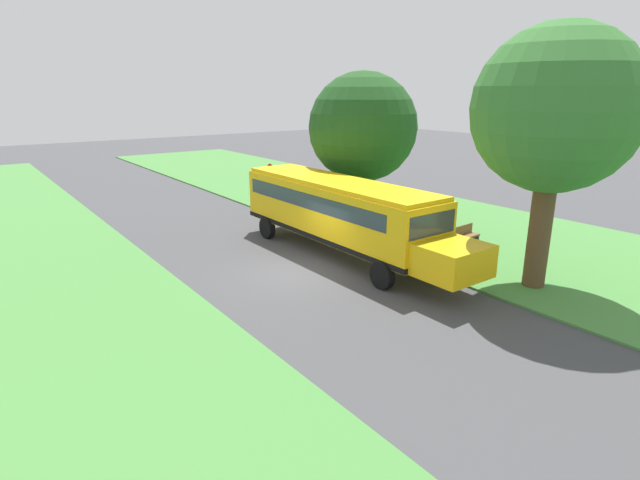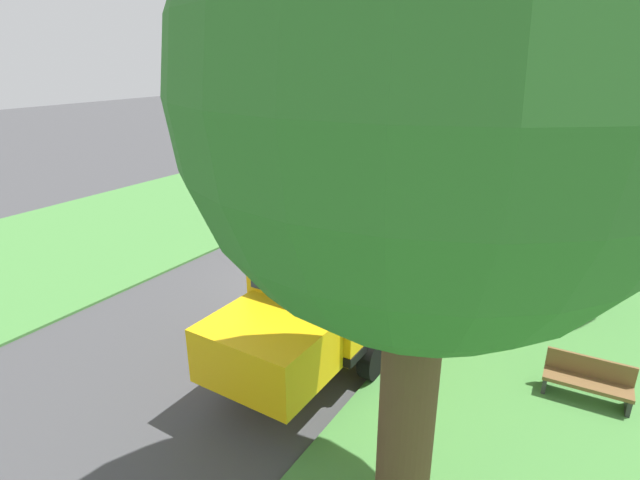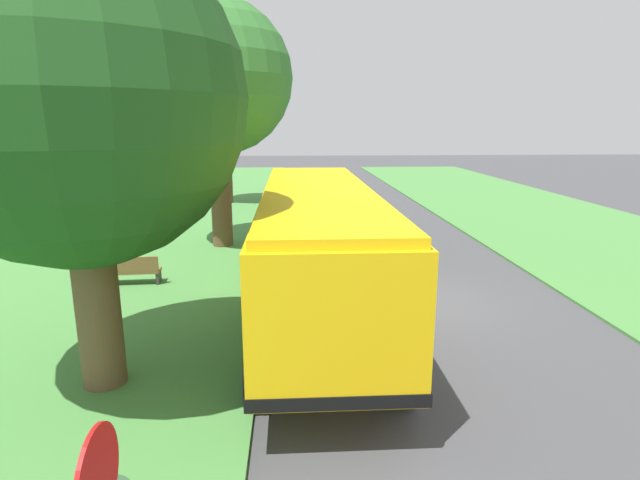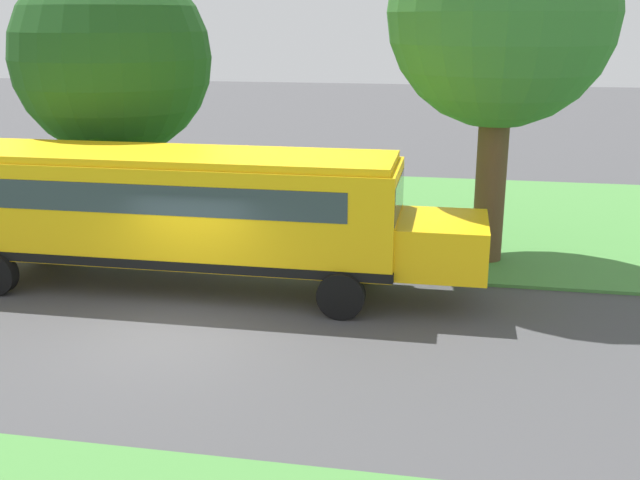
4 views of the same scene
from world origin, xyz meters
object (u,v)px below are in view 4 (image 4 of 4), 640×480
(oak_tree_roadside_mid, at_px, (504,12))
(park_bench, at_px, (323,216))
(oak_tree_beside_bus, at_px, (114,58))
(school_bus, at_px, (179,206))

(oak_tree_roadside_mid, xyz_separation_m, park_bench, (-2.01, -4.64, -5.69))
(oak_tree_beside_bus, height_order, park_bench, oak_tree_beside_bus)
(school_bus, height_order, oak_tree_roadside_mid, oak_tree_roadside_mid)
(oak_tree_roadside_mid, distance_m, park_bench, 7.61)
(school_bus, distance_m, oak_tree_roadside_mid, 8.80)
(oak_tree_beside_bus, bearing_deg, school_bus, 39.05)
(school_bus, distance_m, park_bench, 5.90)
(school_bus, bearing_deg, oak_tree_beside_bus, -140.95)
(school_bus, relative_size, oak_tree_roadside_mid, 1.40)
(oak_tree_beside_bus, bearing_deg, oak_tree_roadside_mid, 86.14)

